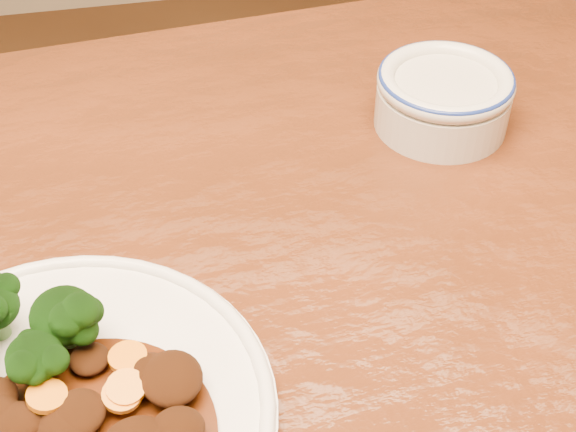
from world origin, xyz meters
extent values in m
cube|color=#59260F|center=(0.00, 0.00, 0.73)|extent=(1.58, 1.03, 0.04)
cylinder|color=white|center=(-0.09, -0.05, 0.76)|extent=(0.29, 0.29, 0.01)
torus|color=white|center=(-0.09, -0.05, 0.76)|extent=(0.29, 0.29, 0.01)
cylinder|color=#62994F|center=(-0.08, 0.01, 0.77)|extent=(0.01, 0.01, 0.02)
ellipsoid|color=black|center=(-0.08, 0.01, 0.79)|extent=(0.04, 0.04, 0.04)
cylinder|color=#62994F|center=(-0.09, -0.02, 0.77)|extent=(0.01, 0.01, 0.02)
ellipsoid|color=black|center=(-0.09, -0.02, 0.79)|extent=(0.04, 0.04, 0.03)
ellipsoid|color=black|center=(-0.01, -0.05, 0.78)|extent=(0.04, 0.04, 0.02)
ellipsoid|color=black|center=(-0.03, -0.04, 0.77)|extent=(0.02, 0.02, 0.01)
ellipsoid|color=black|center=(-0.07, -0.06, 0.78)|extent=(0.03, 0.04, 0.02)
ellipsoid|color=black|center=(-0.02, -0.04, 0.78)|extent=(0.03, 0.03, 0.02)
ellipsoid|color=black|center=(-0.01, -0.09, 0.78)|extent=(0.03, 0.03, 0.02)
ellipsoid|color=black|center=(-0.01, -0.06, 0.78)|extent=(0.03, 0.02, 0.01)
ellipsoid|color=black|center=(-0.11, -0.06, 0.78)|extent=(0.04, 0.03, 0.02)
ellipsoid|color=black|center=(-0.06, -0.02, 0.77)|extent=(0.03, 0.03, 0.01)
ellipsoid|color=black|center=(-0.08, -0.07, 0.78)|extent=(0.04, 0.04, 0.02)
cylinder|color=orange|center=(-0.04, -0.05, 0.78)|extent=(0.03, 0.03, 0.01)
cylinder|color=orange|center=(-0.09, -0.05, 0.78)|extent=(0.04, 0.04, 0.01)
cylinder|color=orange|center=(-0.04, -0.03, 0.78)|extent=(0.03, 0.03, 0.00)
cylinder|color=orange|center=(-0.04, -0.05, 0.78)|extent=(0.03, 0.03, 0.01)
cylinder|color=beige|center=(0.27, 0.22, 0.77)|extent=(0.13, 0.13, 0.04)
cylinder|color=beige|center=(0.27, 0.22, 0.80)|extent=(0.10, 0.10, 0.01)
torus|color=beige|center=(0.27, 0.22, 0.80)|extent=(0.13, 0.13, 0.02)
torus|color=navy|center=(0.27, 0.22, 0.80)|extent=(0.13, 0.13, 0.01)
camera|label=1|loc=(0.00, -0.37, 1.20)|focal=50.00mm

